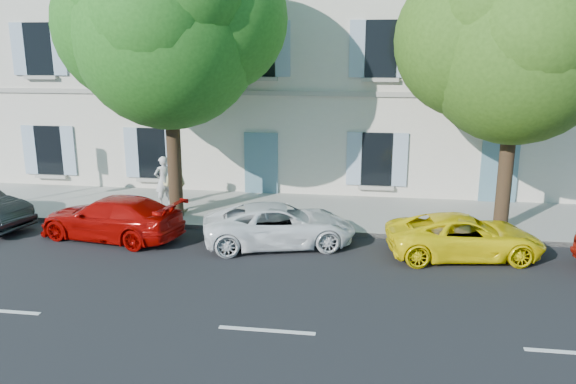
% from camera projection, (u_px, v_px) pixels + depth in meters
% --- Properties ---
extents(ground, '(90.00, 90.00, 0.00)m').
position_uv_depth(ground, '(294.00, 260.00, 15.26)').
color(ground, black).
extents(sidewalk, '(36.00, 4.50, 0.15)m').
position_uv_depth(sidewalk, '(311.00, 212.00, 19.51)').
color(sidewalk, '#A09E96').
rests_on(sidewalk, ground).
extents(kerb, '(36.00, 0.16, 0.16)m').
position_uv_depth(kerb, '(304.00, 231.00, 17.42)').
color(kerb, '#9E998E').
rests_on(kerb, ground).
extents(building, '(28.00, 7.00, 12.00)m').
position_uv_depth(building, '(328.00, 39.00, 23.57)').
color(building, beige).
rests_on(building, ground).
extents(car_red_coupe, '(4.73, 2.62, 1.30)m').
position_uv_depth(car_red_coupe, '(111.00, 218.00, 16.90)').
color(car_red_coupe, '#9E0704').
rests_on(car_red_coupe, ground).
extents(car_white_coupe, '(4.79, 3.14, 1.22)m').
position_uv_depth(car_white_coupe, '(280.00, 225.00, 16.33)').
color(car_white_coupe, white).
rests_on(car_white_coupe, ground).
extents(car_yellow_supercar, '(4.47, 2.56, 1.17)m').
position_uv_depth(car_yellow_supercar, '(464.00, 236.00, 15.40)').
color(car_yellow_supercar, yellow).
rests_on(car_yellow_supercar, ground).
extents(tree_left, '(5.85, 5.85, 9.07)m').
position_uv_depth(tree_left, '(168.00, 36.00, 17.42)').
color(tree_left, '#3A2819').
rests_on(tree_left, sidewalk).
extents(tree_right, '(5.43, 5.43, 8.37)m').
position_uv_depth(tree_right, '(517.00, 51.00, 16.19)').
color(tree_right, '#3A2819').
rests_on(tree_right, sidewalk).
extents(pedestrian_a, '(0.77, 0.76, 1.80)m').
position_uv_depth(pedestrian_a, '(163.00, 181.00, 19.85)').
color(pedestrian_a, beige).
rests_on(pedestrian_a, sidewalk).
extents(pedestrian_b, '(0.87, 0.68, 1.78)m').
position_uv_depth(pedestrian_b, '(175.00, 186.00, 19.15)').
color(pedestrian_b, tan).
rests_on(pedestrian_b, sidewalk).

